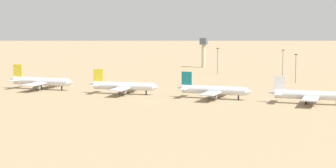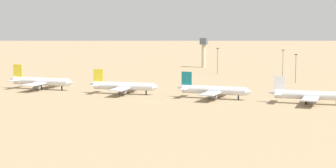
% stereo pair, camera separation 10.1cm
% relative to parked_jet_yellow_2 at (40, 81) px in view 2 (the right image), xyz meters
% --- Properties ---
extents(ground, '(4000.00, 4000.00, 0.00)m').
position_rel_parked_jet_yellow_2_xyz_m(ground, '(73.30, -26.36, -4.36)').
color(ground, '#9E8460').
extents(ridge_far_west, '(282.28, 202.49, 97.07)m').
position_rel_parked_jet_yellow_2_xyz_m(ridge_far_west, '(-355.15, 1110.68, 44.18)').
color(ridge_far_west, gray).
rests_on(ridge_far_west, ground).
extents(parked_jet_yellow_2, '(40.12, 33.53, 13.30)m').
position_rel_parked_jet_yellow_2_xyz_m(parked_jet_yellow_2, '(0.00, 0.00, 0.00)').
color(parked_jet_yellow_2, silver).
rests_on(parked_jet_yellow_2, ground).
extents(parked_jet_yellow_3, '(38.07, 32.10, 12.57)m').
position_rel_parked_jet_yellow_2_xyz_m(parked_jet_yellow_3, '(50.66, -3.34, -0.24)').
color(parked_jet_yellow_3, silver).
rests_on(parked_jet_yellow_3, ground).
extents(parked_jet_teal_4, '(38.42, 32.20, 12.71)m').
position_rel_parked_jet_yellow_2_xyz_m(parked_jet_teal_4, '(98.95, -4.73, -0.19)').
color(parked_jet_teal_4, silver).
rests_on(parked_jet_teal_4, ground).
extents(parked_jet_white_5, '(37.52, 31.48, 12.41)m').
position_rel_parked_jet_yellow_2_xyz_m(parked_jet_white_5, '(144.77, -7.37, -0.29)').
color(parked_jet_white_5, silver).
rests_on(parked_jet_white_5, ground).
extents(control_tower, '(5.20, 5.20, 22.98)m').
position_rel_parked_jet_yellow_2_xyz_m(control_tower, '(42.43, 168.16, 9.51)').
color(control_tower, '#C6B793').
rests_on(control_tower, ground).
extents(light_pole_west, '(1.80, 0.50, 17.34)m').
position_rel_parked_jet_yellow_2_xyz_m(light_pole_west, '(126.11, 79.49, 5.54)').
color(light_pole_west, '#59595E').
rests_on(light_pole_west, ground).
extents(light_pole_mid, '(1.80, 0.50, 17.45)m').
position_rel_parked_jet_yellow_2_xyz_m(light_pole_mid, '(111.21, 122.95, 5.60)').
color(light_pole_mid, '#59595E').
rests_on(light_pole_mid, ground).
extents(light_pole_east, '(1.80, 0.50, 17.91)m').
position_rel_parked_jet_yellow_2_xyz_m(light_pole_east, '(66.66, 120.62, 5.83)').
color(light_pole_east, '#59595E').
rests_on(light_pole_east, ground).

